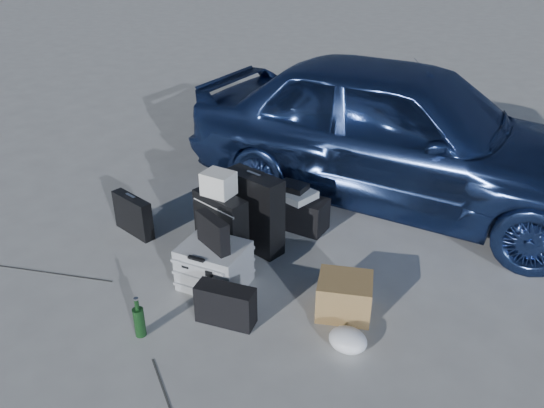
# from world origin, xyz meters

# --- Properties ---
(ground) EXTENTS (60.00, 60.00, 0.00)m
(ground) POSITION_xyz_m (0.00, 0.00, 0.00)
(ground) COLOR #A3A49F
(ground) RESTS_ON ground
(car) EXTENTS (4.47, 1.81, 1.52)m
(car) POSITION_xyz_m (0.85, 2.47, 0.76)
(car) COLOR navy
(car) RESTS_ON ground
(pelican_case) EXTENTS (0.55, 0.47, 0.37)m
(pelican_case) POSITION_xyz_m (0.11, 0.19, 0.19)
(pelican_case) COLOR #A4A7A9
(pelican_case) RESTS_ON ground
(laptop_bag) EXTENTS (0.37, 0.22, 0.27)m
(laptop_bag) POSITION_xyz_m (0.12, 0.18, 0.51)
(laptop_bag) COLOR black
(laptop_bag) RESTS_ON pelican_case
(briefcase) EXTENTS (0.51, 0.21, 0.39)m
(briefcase) POSITION_xyz_m (-1.06, 0.47, 0.19)
(briefcase) COLOR black
(briefcase) RESTS_ON ground
(suitcase_left) EXTENTS (0.59, 0.31, 0.73)m
(suitcase_left) POSITION_xyz_m (0.08, 0.85, 0.37)
(suitcase_left) COLOR black
(suitcase_left) RESTS_ON ground
(suitcase_right) EXTENTS (0.54, 0.30, 0.62)m
(suitcase_right) POSITION_xyz_m (-0.08, 0.56, 0.31)
(suitcase_right) COLOR black
(suitcase_right) RESTS_ON ground
(white_carton) EXTENTS (0.26, 0.20, 0.20)m
(white_carton) POSITION_xyz_m (-0.10, 0.58, 0.72)
(white_carton) COLOR silver
(white_carton) RESTS_ON suitcase_right
(duffel_bag) EXTENTS (0.65, 0.28, 0.33)m
(duffel_bag) POSITION_xyz_m (0.21, 1.38, 0.16)
(duffel_bag) COLOR black
(duffel_bag) RESTS_ON ground
(flat_box_white) EXTENTS (0.47, 0.39, 0.07)m
(flat_box_white) POSITION_xyz_m (0.20, 1.37, 0.36)
(flat_box_white) COLOR silver
(flat_box_white) RESTS_ON duffel_bag
(flat_box_black) EXTENTS (0.28, 0.20, 0.06)m
(flat_box_black) POSITION_xyz_m (0.19, 1.38, 0.43)
(flat_box_black) COLOR black
(flat_box_black) RESTS_ON flat_box_white
(cardboard_box) EXTENTS (0.50, 0.47, 0.30)m
(cardboard_box) POSITION_xyz_m (1.17, 0.40, 0.15)
(cardboard_box) COLOR olive
(cardboard_box) RESTS_ON ground
(plastic_bag) EXTENTS (0.30, 0.26, 0.15)m
(plastic_bag) POSITION_xyz_m (1.36, 0.04, 0.08)
(plastic_bag) COLOR white
(plastic_bag) RESTS_ON ground
(messenger_bag) EXTENTS (0.47, 0.25, 0.31)m
(messenger_bag) POSITION_xyz_m (0.46, -0.15, 0.15)
(messenger_bag) COLOR black
(messenger_bag) RESTS_ON ground
(green_bottle) EXTENTS (0.10, 0.10, 0.32)m
(green_bottle) POSITION_xyz_m (0.00, -0.59, 0.16)
(green_bottle) COLOR black
(green_bottle) RESTS_ON ground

